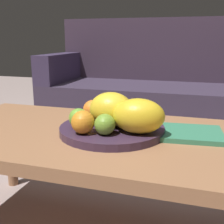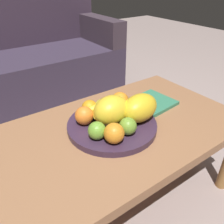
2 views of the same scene
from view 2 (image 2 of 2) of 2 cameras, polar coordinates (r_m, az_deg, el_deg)
name	(u,v)px [view 2 (image 2 of 2)]	position (r m, az deg, el deg)	size (l,w,h in m)	color
ground_plane	(104,203)	(1.22, -1.97, -21.56)	(8.00, 8.00, 0.00)	gray
coffee_table	(102,143)	(0.94, -2.39, -7.56)	(1.20, 0.61, 0.42)	#996744
couch	(15,65)	(2.10, -22.80, 10.55)	(1.70, 0.70, 0.90)	#362B3E
fruit_bowl	(112,125)	(0.94, 0.00, -3.25)	(0.36, 0.36, 0.03)	#39263D
melon_large_front	(112,110)	(0.90, -0.12, 0.43)	(0.15, 0.12, 0.12)	yellow
melon_smaller_beside	(139,108)	(0.93, 6.78, 1.01)	(0.17, 0.11, 0.11)	yellow
orange_front	(114,133)	(0.81, 0.53, -5.24)	(0.07, 0.07, 0.07)	orange
orange_left	(120,101)	(1.01, 1.95, 2.76)	(0.08, 0.08, 0.08)	orange
orange_right	(90,108)	(0.97, -5.53, 1.01)	(0.07, 0.07, 0.07)	orange
orange_back	(84,116)	(0.92, -6.85, -0.87)	(0.07, 0.07, 0.07)	orange
apple_front	(128,126)	(0.86, 3.93, -3.49)	(0.07, 0.07, 0.07)	olive
apple_left	(97,131)	(0.83, -3.73, -4.57)	(0.07, 0.07, 0.07)	#6FA835
banana_bunch	(101,111)	(0.96, -2.81, 0.23)	(0.16, 0.17, 0.06)	yellow
magazine	(148,104)	(1.11, 8.76, 1.87)	(0.25, 0.18, 0.02)	#37805E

